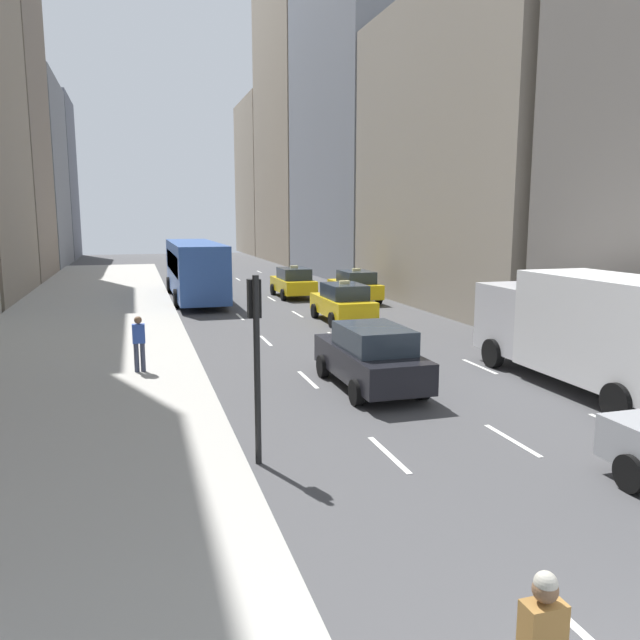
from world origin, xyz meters
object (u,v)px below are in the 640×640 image
(taxi_second, at_px, (343,302))
(pedestrian_far_walking, at_px, (139,341))
(sedan_silver_behind, at_px, (371,356))
(taxi_lead, at_px, (355,286))
(box_truck, at_px, (597,329))
(traffic_light_pole, at_px, (256,338))
(city_bus, at_px, (194,268))
(taxi_third, at_px, (293,282))

(taxi_second, xyz_separation_m, pedestrian_far_walking, (-8.83, -7.54, 0.19))
(sedan_silver_behind, relative_size, pedestrian_far_walking, 2.83)
(taxi_lead, bearing_deg, taxi_second, -114.27)
(taxi_second, distance_m, box_truck, 13.05)
(sedan_silver_behind, height_order, pedestrian_far_walking, pedestrian_far_walking)
(box_truck, height_order, traffic_light_pole, traffic_light_pole)
(sedan_silver_behind, height_order, box_truck, box_truck)
(pedestrian_far_walking, bearing_deg, box_truck, -23.97)
(traffic_light_pole, bearing_deg, city_bus, 87.35)
(sedan_silver_behind, xyz_separation_m, traffic_light_pole, (-3.95, -4.25, 1.51))
(taxi_second, distance_m, traffic_light_pole, 16.44)
(taxi_third, distance_m, city_bus, 5.72)
(taxi_lead, bearing_deg, pedestrian_far_walking, -130.22)
(taxi_lead, distance_m, pedestrian_far_walking, 18.01)
(taxi_third, height_order, traffic_light_pole, traffic_light_pole)
(taxi_lead, xyz_separation_m, city_bus, (-8.41, 3.51, 0.91))
(sedan_silver_behind, bearing_deg, traffic_light_pole, -132.91)
(taxi_third, relative_size, city_bus, 0.38)
(taxi_third, xyz_separation_m, box_truck, (2.80, -21.82, 0.83))
(taxi_second, height_order, box_truck, box_truck)
(sedan_silver_behind, xyz_separation_m, city_bus, (-2.81, 20.37, 0.89))
(taxi_lead, distance_m, taxi_third, 4.03)
(taxi_lead, xyz_separation_m, traffic_light_pole, (-9.55, -21.12, 1.53))
(sedan_silver_behind, distance_m, traffic_light_pole, 6.00)
(city_bus, height_order, box_truck, city_bus)
(taxi_lead, bearing_deg, taxi_third, 134.06)
(taxi_second, bearing_deg, traffic_light_pole, -114.36)
(pedestrian_far_walking, bearing_deg, taxi_second, 40.51)
(taxi_third, xyz_separation_m, city_bus, (-5.61, 0.61, 0.91))
(taxi_second, relative_size, pedestrian_far_walking, 2.67)
(taxi_lead, xyz_separation_m, taxi_second, (-2.80, -6.21, 0.00))
(city_bus, distance_m, pedestrian_far_walking, 17.57)
(sedan_silver_behind, height_order, city_bus, city_bus)
(city_bus, distance_m, box_truck, 23.96)
(taxi_lead, distance_m, box_truck, 18.94)
(taxi_third, distance_m, box_truck, 22.01)
(taxi_second, bearing_deg, city_bus, 120.01)
(taxi_second, height_order, traffic_light_pole, traffic_light_pole)
(city_bus, xyz_separation_m, box_truck, (8.41, -22.43, -0.08))
(taxi_second, bearing_deg, box_truck, -77.58)
(taxi_lead, height_order, sedan_silver_behind, taxi_lead)
(taxi_third, bearing_deg, box_truck, -82.69)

